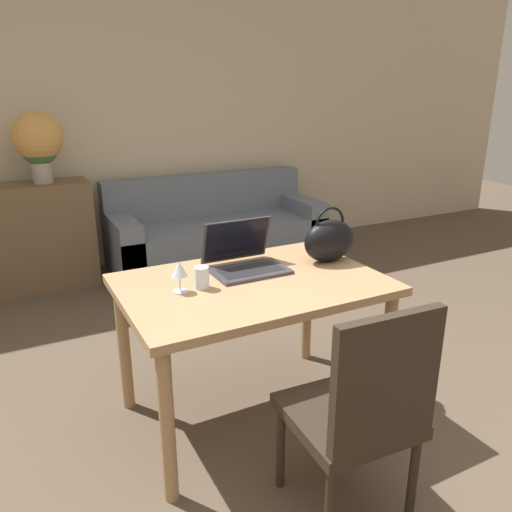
{
  "coord_description": "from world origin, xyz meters",
  "views": [
    {
      "loc": [
        -0.93,
        -1.35,
        1.59
      ],
      "look_at": [
        0.08,
        0.61,
        0.85
      ],
      "focal_mm": 35.0,
      "sensor_mm": 36.0,
      "label": 1
    }
  ],
  "objects": [
    {
      "name": "ground_plane",
      "position": [
        0.0,
        0.0,
        0.0
      ],
      "size": [
        14.0,
        14.0,
        0.0
      ],
      "primitive_type": "plane",
      "color": "brown"
    },
    {
      "name": "wall_back",
      "position": [
        0.0,
        3.33,
        1.35
      ],
      "size": [
        10.0,
        0.06,
        2.7
      ],
      "color": "beige",
      "rests_on": "ground_plane"
    },
    {
      "name": "dining_table",
      "position": [
        0.06,
        0.61,
        0.64
      ],
      "size": [
        1.22,
        0.83,
        0.73
      ],
      "color": "#A87F56",
      "rests_on": "ground_plane"
    },
    {
      "name": "chair",
      "position": [
        0.11,
        -0.16,
        0.5
      ],
      "size": [
        0.46,
        0.46,
        0.92
      ],
      "rotation": [
        0.0,
        0.0,
        -0.05
      ],
      "color": "#2D2319",
      "rests_on": "ground_plane"
    },
    {
      "name": "couch",
      "position": [
        0.83,
        2.89,
        0.29
      ],
      "size": [
        1.99,
        0.78,
        0.82
      ],
      "color": "slate",
      "rests_on": "ground_plane"
    },
    {
      "name": "sideboard",
      "position": [
        -0.79,
        2.98,
        0.44
      ],
      "size": [
        1.03,
        0.4,
        0.88
      ],
      "color": "brown",
      "rests_on": "ground_plane"
    },
    {
      "name": "laptop",
      "position": [
        0.1,
        0.78,
        0.8
      ],
      "size": [
        0.37,
        0.32,
        0.24
      ],
      "color": "#38383D",
      "rests_on": "dining_table"
    },
    {
      "name": "drinking_glass",
      "position": [
        -0.18,
        0.63,
        0.79
      ],
      "size": [
        0.07,
        0.07,
        0.1
      ],
      "color": "silver",
      "rests_on": "dining_table"
    },
    {
      "name": "wine_glass",
      "position": [
        -0.29,
        0.63,
        0.84
      ],
      "size": [
        0.07,
        0.07,
        0.14
      ],
      "color": "silver",
      "rests_on": "dining_table"
    },
    {
      "name": "handbag",
      "position": [
        0.55,
        0.68,
        0.85
      ],
      "size": [
        0.29,
        0.15,
        0.29
      ],
      "color": "black",
      "rests_on": "dining_table"
    },
    {
      "name": "flower_vase",
      "position": [
        -0.62,
        2.97,
        1.21
      ],
      "size": [
        0.39,
        0.39,
        0.56
      ],
      "color": "#9E998E",
      "rests_on": "sideboard"
    }
  ]
}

